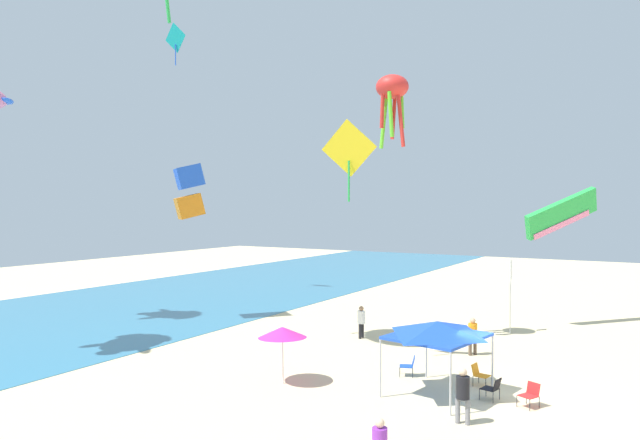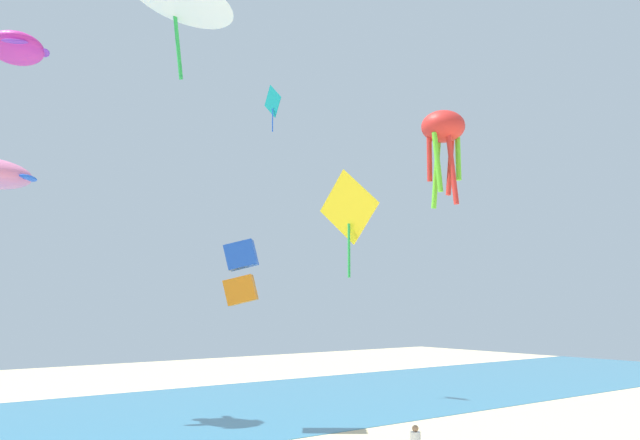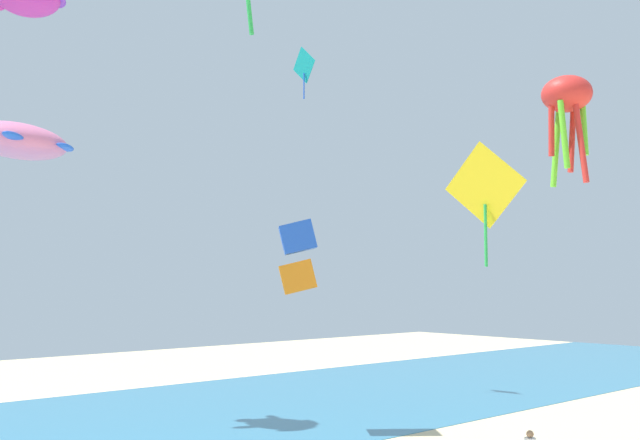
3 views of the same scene
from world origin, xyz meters
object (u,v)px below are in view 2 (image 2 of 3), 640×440
kite_turtle_magenta (15,49)px  kite_diamond_teal (273,103)px  kite_box_blue (241,273)px  kite_octopus_red (443,132)px  kite_diamond_yellow (349,211)px

kite_turtle_magenta → kite_diamond_teal: bearing=-118.7°
kite_box_blue → kite_octopus_red: size_ratio=0.92×
kite_box_blue → kite_turtle_magenta: kite_turtle_magenta is taller
kite_diamond_teal → kite_octopus_red: 23.85m
kite_turtle_magenta → kite_diamond_yellow: bearing=169.2°
kite_box_blue → kite_turtle_magenta: 18.77m
kite_diamond_teal → kite_diamond_yellow: bearing=166.3°
kite_box_blue → kite_diamond_teal: bearing=176.0°
kite_diamond_yellow → kite_turtle_magenta: (-5.25, 23.21, 11.40)m
kite_octopus_red → kite_diamond_teal: bearing=-63.0°
kite_octopus_red → kite_turtle_magenta: size_ratio=0.82×
kite_diamond_teal → kite_diamond_yellow: size_ratio=0.93×
kite_octopus_red → kite_turtle_magenta: bearing=-22.3°
kite_octopus_red → kite_diamond_yellow: bearing=44.8°
kite_diamond_teal → kite_octopus_red: kite_diamond_teal is taller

